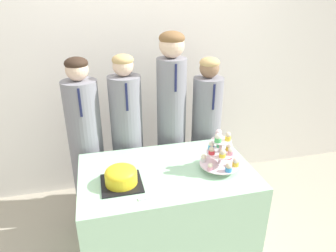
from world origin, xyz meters
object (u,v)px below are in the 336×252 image
at_px(cake_knife, 153,197).
at_px(student_2, 171,127).
at_px(round_cake, 121,176).
at_px(cupcake_stand, 221,153).
at_px(student_0, 87,148).
at_px(student_3, 205,137).
at_px(student_1, 128,143).

relative_size(cake_knife, student_2, 0.18).
height_order(round_cake, cupcake_stand, cupcake_stand).
bearing_deg(student_2, round_cake, -127.69).
height_order(cake_knife, student_0, student_0).
bearing_deg(student_3, student_2, 180.00).
bearing_deg(round_cake, student_3, 38.26).
xyz_separation_m(round_cake, cupcake_stand, (0.69, 0.02, 0.07)).
distance_m(student_0, student_1, 0.35).
relative_size(cupcake_stand, student_3, 0.21).
bearing_deg(student_2, student_3, -0.00).
relative_size(cake_knife, student_3, 0.20).
bearing_deg(student_0, cupcake_stand, -34.74).
height_order(round_cake, student_0, student_0).
relative_size(student_0, student_2, 0.90).
bearing_deg(cake_knife, student_2, 60.04).
height_order(cake_knife, student_1, student_1).
bearing_deg(cupcake_stand, student_1, 132.04).
xyz_separation_m(round_cake, student_3, (0.83, 0.66, -0.13)).
bearing_deg(student_3, round_cake, -141.74).
distance_m(round_cake, student_0, 0.70).
xyz_separation_m(student_2, student_3, (0.33, -0.00, -0.14)).
bearing_deg(student_1, cake_knife, -86.27).
bearing_deg(student_2, student_1, -180.00).
xyz_separation_m(cake_knife, student_0, (-0.40, 0.84, -0.05)).
xyz_separation_m(cupcake_stand, student_0, (-0.92, 0.64, -0.18)).
relative_size(student_1, student_3, 1.04).
bearing_deg(cupcake_stand, student_3, 77.87).
xyz_separation_m(cake_knife, student_3, (0.66, 0.84, -0.07)).
bearing_deg(student_0, cake_knife, -64.48).
bearing_deg(student_0, student_2, 0.00).
xyz_separation_m(round_cake, student_2, (0.51, 0.66, 0.01)).
bearing_deg(student_3, student_1, 180.00).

